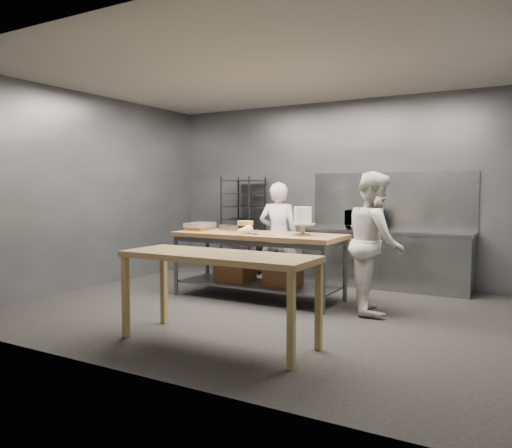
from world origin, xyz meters
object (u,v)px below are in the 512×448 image
(chef_behind, at_px, (278,236))
(chef_right, at_px, (375,242))
(speed_rack, at_px, (244,227))
(microwave, at_px, (365,220))
(work_table, at_px, (257,258))
(frosted_cake_stand, at_px, (303,218))
(near_counter, at_px, (218,262))
(layer_cake, at_px, (245,227))

(chef_behind, xyz_separation_m, chef_right, (1.67, -0.63, 0.06))
(speed_rack, height_order, microwave, speed_rack)
(chef_behind, bearing_deg, microwave, -149.51)
(work_table, height_order, frosted_cake_stand, frosted_cake_stand)
(near_counter, xyz_separation_m, chef_behind, (-0.70, 2.66, 0.01))
(chef_right, relative_size, layer_cake, 7.85)
(near_counter, height_order, chef_behind, chef_behind)
(microwave, bearing_deg, speed_rack, -177.91)
(microwave, xyz_separation_m, layer_cake, (-1.22, -1.62, -0.05))
(speed_rack, relative_size, microwave, 3.23)
(near_counter, xyz_separation_m, layer_cake, (-0.89, 2.01, 0.19))
(work_table, bearing_deg, chef_behind, 90.74)
(chef_right, bearing_deg, microwave, -0.91)
(frosted_cake_stand, bearing_deg, work_table, -179.79)
(work_table, relative_size, chef_behind, 1.47)
(chef_right, distance_m, frosted_cake_stand, 1.00)
(chef_behind, bearing_deg, layer_cake, 60.99)
(near_counter, height_order, microwave, microwave)
(layer_cake, bearing_deg, work_table, -8.65)
(work_table, height_order, speed_rack, speed_rack)
(work_table, relative_size, layer_cake, 10.77)
(chef_right, xyz_separation_m, microwave, (-0.64, 1.60, 0.18))
(microwave, height_order, frosted_cake_stand, frosted_cake_stand)
(chef_behind, bearing_deg, frosted_cake_stand, 123.55)
(work_table, distance_m, layer_cake, 0.47)
(chef_behind, distance_m, chef_right, 1.79)
(frosted_cake_stand, bearing_deg, near_counter, -90.38)
(frosted_cake_stand, distance_m, layer_cake, 0.92)
(layer_cake, bearing_deg, chef_behind, 73.66)
(work_table, distance_m, microwave, 2.00)
(speed_rack, distance_m, chef_behind, 1.46)
(work_table, xyz_separation_m, chef_behind, (-0.01, 0.69, 0.25))
(speed_rack, relative_size, chef_right, 1.00)
(chef_behind, relative_size, chef_right, 0.94)
(frosted_cake_stand, bearing_deg, layer_cake, 178.23)
(microwave, distance_m, frosted_cake_stand, 1.68)
(speed_rack, xyz_separation_m, chef_behind, (1.16, -0.89, -0.04))
(work_table, distance_m, frosted_cake_stand, 0.91)
(speed_rack, height_order, frosted_cake_stand, speed_rack)
(speed_rack, bearing_deg, chef_behind, -37.43)
(work_table, distance_m, chef_right, 1.69)
(near_counter, bearing_deg, frosted_cake_stand, 89.62)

